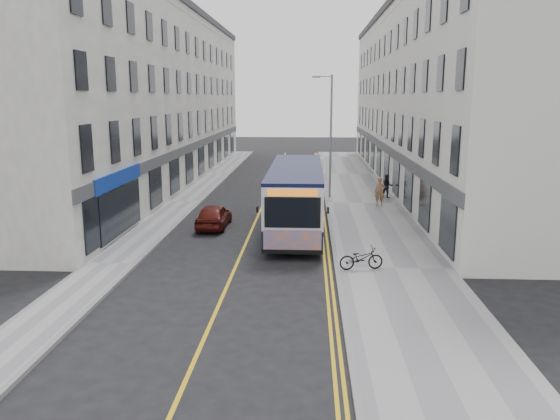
# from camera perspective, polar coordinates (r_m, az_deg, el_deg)

# --- Properties ---
(ground) EXTENTS (140.00, 140.00, 0.00)m
(ground) POSITION_cam_1_polar(r_m,az_deg,el_deg) (22.82, -4.31, -5.13)
(ground) COLOR black
(ground) RESTS_ON ground
(pavement_east) EXTENTS (4.50, 64.00, 0.12)m
(pavement_east) POSITION_cam_1_polar(r_m,az_deg,el_deg) (34.45, 8.65, 0.65)
(pavement_east) COLOR gray
(pavement_east) RESTS_ON ground
(pavement_west) EXTENTS (2.00, 64.00, 0.12)m
(pavement_west) POSITION_cam_1_polar(r_m,az_deg,el_deg) (35.18, -9.91, 0.84)
(pavement_west) COLOR gray
(pavement_west) RESTS_ON ground
(kerb_east) EXTENTS (0.18, 64.00, 0.13)m
(kerb_east) POSITION_cam_1_polar(r_m,az_deg,el_deg) (34.30, 4.91, 0.70)
(kerb_east) COLOR slate
(kerb_east) RESTS_ON ground
(kerb_west) EXTENTS (0.18, 64.00, 0.13)m
(kerb_west) POSITION_cam_1_polar(r_m,az_deg,el_deg) (34.97, -8.31, 0.83)
(kerb_west) COLOR slate
(kerb_west) RESTS_ON ground
(road_centre_line) EXTENTS (0.12, 64.00, 0.01)m
(road_centre_line) POSITION_cam_1_polar(r_m,az_deg,el_deg) (34.42, -1.76, 0.67)
(road_centre_line) COLOR gold
(road_centre_line) RESTS_ON ground
(road_dbl_yellow_inner) EXTENTS (0.10, 64.00, 0.01)m
(road_dbl_yellow_inner) POSITION_cam_1_polar(r_m,az_deg,el_deg) (34.30, 4.16, 0.61)
(road_dbl_yellow_inner) COLOR gold
(road_dbl_yellow_inner) RESTS_ON ground
(road_dbl_yellow_outer) EXTENTS (0.10, 64.00, 0.01)m
(road_dbl_yellow_outer) POSITION_cam_1_polar(r_m,az_deg,el_deg) (34.31, 4.49, 0.61)
(road_dbl_yellow_outer) COLOR gold
(road_dbl_yellow_outer) RESTS_ON ground
(terrace_east) EXTENTS (6.00, 46.00, 13.00)m
(terrace_east) POSITION_cam_1_polar(r_m,az_deg,el_deg) (43.51, 14.81, 11.22)
(terrace_east) COLOR silver
(terrace_east) RESTS_ON ground
(terrace_west) EXTENTS (6.00, 46.00, 13.00)m
(terrace_west) POSITION_cam_1_polar(r_m,az_deg,el_deg) (44.28, -12.72, 11.33)
(terrace_west) COLOR silver
(terrace_west) RESTS_ON ground
(streetlamp) EXTENTS (1.32, 0.18, 8.00)m
(streetlamp) POSITION_cam_1_polar(r_m,az_deg,el_deg) (35.74, 5.21, 8.13)
(streetlamp) COLOR #919499
(streetlamp) RESTS_ON ground
(city_bus) EXTENTS (2.59, 11.10, 3.22)m
(city_bus) POSITION_cam_1_polar(r_m,az_deg,el_deg) (27.39, 1.67, 1.54)
(city_bus) COLOR black
(city_bus) RESTS_ON ground
(bicycle) EXTENTS (1.78, 0.90, 0.89)m
(bicycle) POSITION_cam_1_polar(r_m,az_deg,el_deg) (21.14, 8.48, -5.00)
(bicycle) COLOR black
(bicycle) RESTS_ON pavement_east
(pedestrian_near) EXTENTS (0.71, 0.56, 1.70)m
(pedestrian_near) POSITION_cam_1_polar(r_m,az_deg,el_deg) (33.66, 10.40, 1.91)
(pedestrian_near) COLOR #8F6341
(pedestrian_near) RESTS_ON pavement_east
(pedestrian_far) EXTENTS (0.81, 0.66, 1.55)m
(pedestrian_far) POSITION_cam_1_polar(r_m,az_deg,el_deg) (36.22, 11.14, 2.44)
(pedestrian_far) COLOR black
(pedestrian_far) RESTS_ON pavement_east
(car_white) EXTENTS (1.83, 4.70, 1.53)m
(car_white) POSITION_cam_1_polar(r_m,az_deg,el_deg) (45.49, 3.48, 4.34)
(car_white) COLOR silver
(car_white) RESTS_ON ground
(car_maroon) EXTENTS (1.53, 3.66, 1.24)m
(car_maroon) POSITION_cam_1_polar(r_m,az_deg,el_deg) (28.25, -6.93, -0.59)
(car_maroon) COLOR #51120D
(car_maroon) RESTS_ON ground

